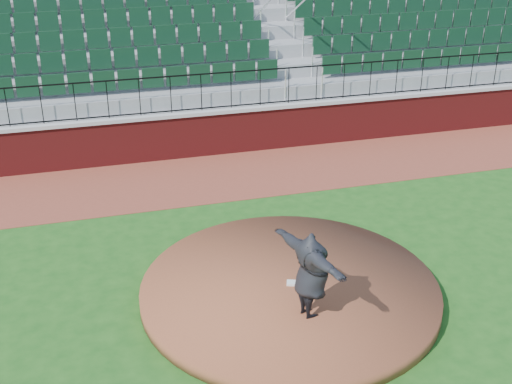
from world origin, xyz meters
TOP-DOWN VIEW (x-y plane):
  - ground at (0.00, 0.00)m, footprint 90.00×90.00m
  - warning_track at (0.00, 5.40)m, footprint 34.00×3.20m
  - field_wall at (0.00, 7.00)m, footprint 34.00×0.35m
  - wall_cap at (0.00, 7.00)m, footprint 34.00×0.45m
  - wall_railing at (0.00, 7.00)m, footprint 34.00×0.05m
  - seating_stands at (0.00, 9.72)m, footprint 34.00×5.10m
  - concourse_wall at (0.00, 12.52)m, footprint 34.00×0.50m
  - pitchers_mound at (0.13, -0.34)m, footprint 5.46×5.46m
  - pitching_rubber at (0.38, -0.43)m, footprint 0.66×0.38m
  - pitcher at (0.16, -1.32)m, footprint 1.01×2.01m

SIDE VIEW (x-z plane):
  - ground at x=0.00m, z-range 0.00..0.00m
  - warning_track at x=0.00m, z-range 0.00..0.01m
  - pitchers_mound at x=0.13m, z-range 0.00..0.25m
  - pitching_rubber at x=0.38m, z-range 0.25..0.29m
  - field_wall at x=0.00m, z-range 0.00..1.20m
  - pitcher at x=0.16m, z-range 0.25..1.83m
  - wall_cap at x=0.00m, z-range 1.20..1.30m
  - wall_railing at x=0.00m, z-range 1.30..2.30m
  - seating_stands at x=0.00m, z-range 0.00..4.60m
  - concourse_wall at x=0.00m, z-range 0.00..5.50m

